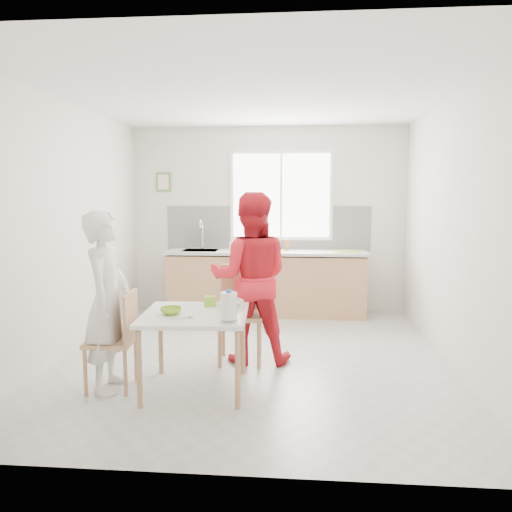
% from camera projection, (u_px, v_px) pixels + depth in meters
% --- Properties ---
extents(ground, '(4.50, 4.50, 0.00)m').
position_uv_depth(ground, '(254.00, 357.00, 5.29)').
color(ground, '#B7B7B2').
rests_on(ground, ground).
extents(room_shell, '(4.50, 4.50, 4.50)m').
position_uv_depth(room_shell, '(254.00, 202.00, 5.09)').
color(room_shell, silver).
rests_on(room_shell, ground).
extents(window, '(1.50, 0.06, 1.30)m').
position_uv_depth(window, '(281.00, 196.00, 7.27)').
color(window, white).
rests_on(window, room_shell).
extents(backsplash, '(3.00, 0.02, 0.65)m').
position_uv_depth(backsplash, '(267.00, 228.00, 7.36)').
color(backsplash, white).
rests_on(backsplash, room_shell).
extents(picture_frame, '(0.22, 0.03, 0.28)m').
position_uv_depth(picture_frame, '(163.00, 182.00, 7.40)').
color(picture_frame, '#55893E').
rests_on(picture_frame, room_shell).
extents(kitchen_counter, '(2.84, 0.64, 1.37)m').
position_uv_depth(kitchen_counter, '(266.00, 285.00, 7.17)').
color(kitchen_counter, tan).
rests_on(kitchen_counter, ground).
extents(dining_table, '(0.95, 0.95, 0.69)m').
position_uv_depth(dining_table, '(195.00, 321.00, 4.35)').
color(dining_table, white).
rests_on(dining_table, ground).
extents(chair_left, '(0.43, 0.43, 0.87)m').
position_uv_depth(chair_left, '(118.00, 336.00, 4.38)').
color(chair_left, tan).
rests_on(chair_left, ground).
extents(chair_far, '(0.48, 0.48, 0.99)m').
position_uv_depth(chair_far, '(241.00, 308.00, 5.17)').
color(chair_far, tan).
rests_on(chair_far, ground).
extents(person_white, '(0.41, 0.60, 1.58)m').
position_uv_depth(person_white, '(107.00, 301.00, 4.35)').
color(person_white, white).
rests_on(person_white, ground).
extents(person_red, '(0.88, 0.71, 1.74)m').
position_uv_depth(person_red, '(251.00, 278.00, 5.08)').
color(person_red, red).
rests_on(person_red, ground).
extents(bowl_green, '(0.20, 0.20, 0.06)m').
position_uv_depth(bowl_green, '(171.00, 311.00, 4.29)').
color(bowl_green, '#8FB529').
rests_on(bowl_green, dining_table).
extents(bowl_white, '(0.24, 0.24, 0.05)m').
position_uv_depth(bowl_white, '(232.00, 304.00, 4.58)').
color(bowl_white, white).
rests_on(bowl_white, dining_table).
extents(milk_jug, '(0.19, 0.14, 0.24)m').
position_uv_depth(milk_jug, '(229.00, 306.00, 4.04)').
color(milk_jug, white).
rests_on(milk_jug, dining_table).
extents(green_box, '(0.11, 0.11, 0.09)m').
position_uv_depth(green_box, '(210.00, 301.00, 4.61)').
color(green_box, '#8BC72E').
rests_on(green_box, dining_table).
extents(spoon, '(0.15, 0.07, 0.01)m').
position_uv_depth(spoon, '(181.00, 318.00, 4.12)').
color(spoon, '#A5A5AA').
rests_on(spoon, dining_table).
extents(cutting_board, '(0.41, 0.35, 0.01)m').
position_uv_depth(cutting_board, '(345.00, 251.00, 6.98)').
color(cutting_board, '#97D431').
rests_on(cutting_board, kitchen_counter).
extents(wine_bottle_a, '(0.07, 0.07, 0.32)m').
position_uv_depth(wine_bottle_a, '(250.00, 238.00, 7.27)').
color(wine_bottle_a, black).
rests_on(wine_bottle_a, kitchen_counter).
extents(wine_bottle_b, '(0.07, 0.07, 0.30)m').
position_uv_depth(wine_bottle_b, '(254.00, 239.00, 7.23)').
color(wine_bottle_b, black).
rests_on(wine_bottle_b, kitchen_counter).
extents(jar_amber, '(0.06, 0.06, 0.16)m').
position_uv_depth(jar_amber, '(287.00, 245.00, 7.12)').
color(jar_amber, brown).
rests_on(jar_amber, kitchen_counter).
extents(soap_bottle, '(0.10, 0.11, 0.19)m').
position_uv_depth(soap_bottle, '(232.00, 243.00, 7.21)').
color(soap_bottle, '#999999').
rests_on(soap_bottle, kitchen_counter).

